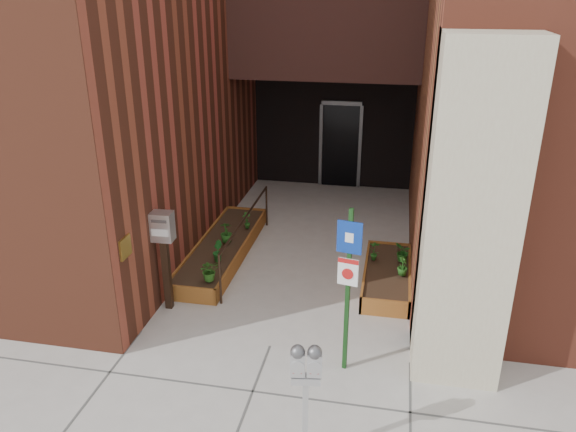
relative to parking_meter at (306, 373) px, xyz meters
The scene contains 14 objects.
ground 2.40m from the parking_meter, 113.48° to the left, with size 80.00×80.00×0.00m, color #9E9991.
planter_left 5.31m from the parking_meter, 117.28° to the left, with size 0.90×3.60×0.30m.
planter_right 4.33m from the parking_meter, 79.61° to the left, with size 0.80×2.20×0.30m.
handrail 4.98m from the parking_meter, 112.41° to the left, with size 0.04×3.34×0.90m.
parking_meter is the anchor object (origin of this frame).
sign_post 1.69m from the parking_meter, 80.75° to the left, with size 0.32×0.10×2.35m.
payment_dropbox 3.78m from the parking_meter, 135.17° to the left, with size 0.34×0.27×1.67m.
shrub_left_a 3.86m from the parking_meter, 124.20° to the left, with size 0.33×0.33×0.37m, color #2A631C.
shrub_left_b 4.50m from the parking_meter, 120.09° to the left, with size 0.21×0.21×0.38m, color #175219.
shrub_left_c 5.21m from the parking_meter, 116.43° to the left, with size 0.23×0.23×0.41m, color #1F5016.
shrub_left_d 5.78m from the parking_meter, 111.36° to the left, with size 0.19×0.19×0.36m, color #215D1A.
shrub_right_a 4.13m from the parking_meter, 75.68° to the left, with size 0.18×0.18×0.32m, color #1D4F16.
shrub_right_b 4.50m from the parking_meter, 83.44° to the left, with size 0.20×0.20×0.37m, color #1D5A19.
shrub_right_c 4.62m from the parking_meter, 77.26° to the left, with size 0.31×0.31×0.34m, color #1F611B.
Camera 1 is at (1.58, -6.62, 4.87)m, focal length 35.00 mm.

